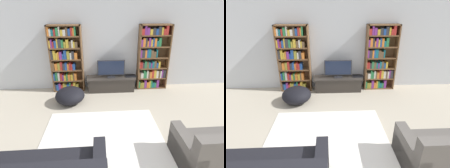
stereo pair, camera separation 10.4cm
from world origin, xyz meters
The scene contains 8 objects.
wall_back centered at (0.00, 4.23, 1.30)m, with size 8.80×0.06×2.60m.
bookshelf_left centered at (-1.26, 4.05, 0.99)m, with size 0.94×0.30×1.98m.
bookshelf_right centered at (1.35, 4.05, 0.98)m, with size 0.94×0.30×1.98m.
tv_stand centered at (0.08, 3.92, 0.22)m, with size 1.49×0.50×0.43m.
television centered at (0.08, 3.91, 0.72)m, with size 0.83×0.16×0.55m.
laptop centered at (0.70, 3.95, 0.45)m, with size 0.33×0.22×0.03m.
area_rug centered at (-0.25, 1.64, 0.01)m, with size 2.42×1.99×0.02m.
beanbag_ottoman centered at (-1.08, 3.18, 0.22)m, with size 0.78×0.78×0.44m, color black.
Camera 1 is at (-0.27, -1.10, 2.40)m, focal length 28.00 mm.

